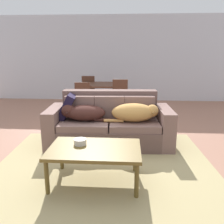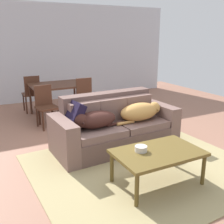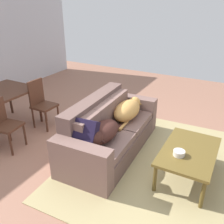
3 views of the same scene
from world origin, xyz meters
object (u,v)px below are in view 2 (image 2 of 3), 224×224
Objects in this scene: dog_on_right_cushion at (141,111)px; dining_chair_near_left at (46,104)px; bowl_on_coffee_table at (141,149)px; dining_chair_near_right at (86,98)px; dining_table at (58,87)px; coffee_table at (158,155)px; couch at (114,127)px; dining_chair_far_left at (32,92)px; dog_on_left_cushion at (94,120)px; throw_pillow_by_left_arm at (72,116)px.

dining_chair_near_left is (-1.21, 1.69, -0.12)m from dog_on_right_cushion.
dining_chair_near_right is (0.39, 2.79, 0.03)m from bowl_on_coffee_table.
bowl_on_coffee_table is at bearing -88.95° from dining_table.
dining_chair_near_right is at bearing 86.12° from coffee_table.
couch is 2.47× the size of dining_chair_near_left.
dining_table is at bearing 127.57° from dining_chair_far_left.
coffee_table is at bearing -93.49° from dining_chair_near_right.
dining_table is 0.79m from dining_chair_near_left.
bowl_on_coffee_table is (-0.27, -1.22, 0.14)m from couch.
couch is at bearing -94.01° from dining_chair_near_right.
dining_chair_near_right reaches higher than dog_on_right_cushion.
dog_on_left_cushion is 0.96× the size of dog_on_right_cushion.
dining_chair_near_right reaches higher than couch.
couch is 1.32m from coffee_table.
dog_on_right_cushion is 0.95× the size of dining_chair_near_right.
couch reaches higher than dog_on_left_cushion.
couch is 2.27× the size of dining_chair_near_right.
couch is at bearing 159.48° from dog_on_right_cushion.
dining_chair_near_left is at bearing 113.70° from couch.
dog_on_left_cushion is 1.89× the size of throw_pillow_by_left_arm.
dog_on_right_cushion is 0.81× the size of coffee_table.
dining_table reaches higher than bowl_on_coffee_table.
couch is 13.77× the size of bowl_on_coffee_table.
throw_pillow_by_left_arm is 0.37× the size of dining_table.
throw_pillow_by_left_arm is 0.48× the size of dining_chair_near_right.
bowl_on_coffee_table is 0.18× the size of dining_chair_near_left.
dining_chair_far_left is at bearing 94.52° from dog_on_left_cushion.
dining_chair_far_left is at bearing 110.35° from dog_on_right_cushion.
dining_table is at bearing 91.05° from bowl_on_coffee_table.
throw_pillow_by_left_arm is 0.49× the size of dining_chair_far_left.
bowl_on_coffee_table is (-0.19, 0.10, 0.08)m from coffee_table.
coffee_table is 2.89m from dining_chair_near_right.
couch is 1.76× the size of dining_table.
dining_chair_far_left reaches higher than throw_pillow_by_left_arm.
coffee_table is at bearing -85.82° from dining_table.
throw_pillow_by_left_arm reaches higher than dog_on_left_cushion.
bowl_on_coffee_table is at bearing -69.37° from throw_pillow_by_left_arm.
dining_table is (0.11, 2.32, 0.11)m from dog_on_left_cushion.
dog_on_left_cushion is (-0.44, -0.14, 0.24)m from couch.
dining_chair_far_left reaches higher than dining_chair_near_left.
coffee_table is 4.16m from dining_chair_far_left.
throw_pillow_by_left_arm is at bearing -118.36° from dining_chair_near_right.
bowl_on_coffee_table is (-0.70, -1.08, -0.11)m from dog_on_right_cushion.
dog_on_left_cushion reaches higher than bowl_on_coffee_table.
dining_chair_far_left is (-0.48, 0.60, -0.18)m from dining_table.
coffee_table is at bearing 99.15° from dining_chair_far_left.
bowl_on_coffee_table is 2.82m from dining_chair_near_right.
dining_chair_far_left is at bearing 128.64° from dining_table.
couch is 0.79m from throw_pillow_by_left_arm.
throw_pillow_by_left_arm is 1.78m from dining_chair_near_right.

